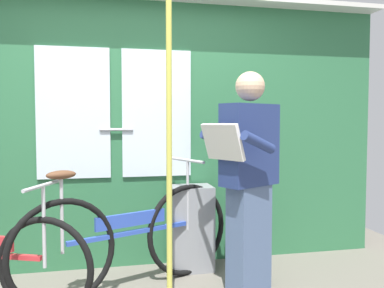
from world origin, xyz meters
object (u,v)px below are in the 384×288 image
object	(u,v)px
passenger_reading_newspaper	(248,177)
trash_bin_by_wall	(191,228)
bicycle_leaning_behind	(130,238)
handrail_pole	(169,140)

from	to	relation	value
passenger_reading_newspaper	trash_bin_by_wall	xyz separation A→B (m)	(-0.32, 0.53, -0.50)
bicycle_leaning_behind	passenger_reading_newspaper	bearing A→B (deg)	-36.01
bicycle_leaning_behind	passenger_reading_newspaper	distance (m)	0.99
handrail_pole	bicycle_leaning_behind	bearing A→B (deg)	112.41
passenger_reading_newspaper	trash_bin_by_wall	bearing A→B (deg)	-86.69
trash_bin_by_wall	handrail_pole	distance (m)	1.21
passenger_reading_newspaper	bicycle_leaning_behind	bearing A→B (deg)	-40.89
handrail_pole	passenger_reading_newspaper	bearing A→B (deg)	27.03
trash_bin_by_wall	passenger_reading_newspaper	bearing A→B (deg)	-58.59
passenger_reading_newspaper	handrail_pole	distance (m)	0.78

